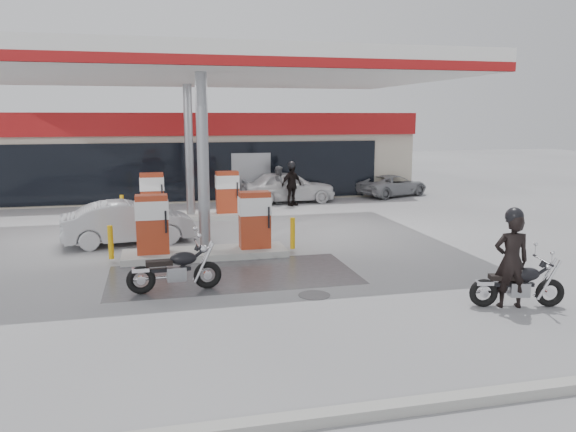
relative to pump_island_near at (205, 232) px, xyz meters
name	(u,v)px	position (x,y,z in m)	size (l,w,h in m)	color
ground	(213,276)	(0.00, -2.00, -0.71)	(90.00, 90.00, 0.00)	gray
wet_patch	(233,275)	(0.50, -2.00, -0.71)	(6.00, 3.00, 0.00)	#4C4C4F
drain_cover	(314,295)	(2.00, -4.00, -0.71)	(0.70, 0.70, 0.01)	#38383A
kerb	(271,424)	(0.00, -9.00, -0.64)	(28.00, 0.25, 0.15)	gray
store_building	(180,153)	(0.01, 13.94, 1.30)	(22.00, 8.22, 4.00)	#B9AF9B
canopy	(192,70)	(0.00, 3.00, 4.56)	(16.00, 10.02, 5.51)	silver
pump_island_near	(205,232)	(0.00, 0.00, 0.00)	(5.14, 1.30, 1.78)	#9E9E99
pump_island_far	(191,200)	(0.00, 6.00, 0.00)	(5.14, 1.30, 1.78)	#9E9E99
main_motorcycle	(519,286)	(5.85, -5.68, -0.27)	(1.92, 0.86, 1.00)	black
biker_main	(511,261)	(5.66, -5.64, 0.26)	(0.71, 0.46, 1.94)	black
parked_motorcycle	(176,270)	(-0.91, -2.99, -0.23)	(2.10, 0.80, 1.08)	black
sedan_white	(288,186)	(4.58, 9.20, 0.01)	(1.69, 4.20, 1.43)	white
attendant	(279,185)	(4.06, 8.80, 0.14)	(0.83, 0.64, 1.70)	slate
hatchback_silver	(129,222)	(-2.11, 2.20, -0.06)	(1.38, 3.96, 1.30)	#B0B3B8
parked_car_right	(392,185)	(10.00, 10.00, -0.19)	(1.73, 3.75, 1.04)	gray
biker_walking	(292,185)	(4.48, 8.20, 0.20)	(1.06, 0.44, 1.81)	black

